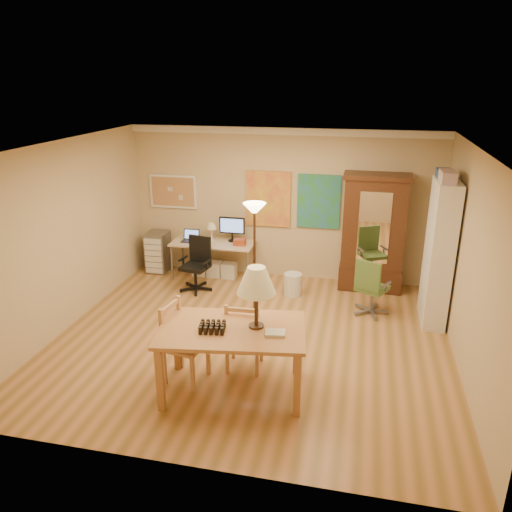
% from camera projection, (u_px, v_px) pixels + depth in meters
% --- Properties ---
extents(floor, '(5.50, 5.50, 0.00)m').
position_uv_depth(floor, '(251.00, 340.00, 7.08)').
color(floor, olive).
rests_on(floor, ground).
extents(crown_molding, '(5.50, 0.08, 0.12)m').
position_uv_depth(crown_molding, '(283.00, 131.00, 8.43)').
color(crown_molding, white).
rests_on(crown_molding, floor).
extents(corkboard, '(0.90, 0.04, 0.62)m').
position_uv_depth(corkboard, '(173.00, 192.00, 9.25)').
color(corkboard, tan).
rests_on(corkboard, floor).
extents(art_panel_left, '(0.80, 0.04, 1.00)m').
position_uv_depth(art_panel_left, '(268.00, 199.00, 8.90)').
color(art_panel_left, yellow).
rests_on(art_panel_left, floor).
extents(art_panel_right, '(0.75, 0.04, 0.95)m').
position_uv_depth(art_panel_right, '(319.00, 202.00, 8.72)').
color(art_panel_right, teal).
rests_on(art_panel_right, floor).
extents(dining_table, '(1.79, 1.23, 1.56)m').
position_uv_depth(dining_table, '(241.00, 315.00, 5.63)').
color(dining_table, '#965331').
rests_on(dining_table, floor).
extents(ladder_chair_back, '(0.46, 0.44, 0.94)m').
position_uv_depth(ladder_chair_back, '(244.00, 337.00, 6.25)').
color(ladder_chair_back, tan).
rests_on(ladder_chair_back, floor).
extents(ladder_chair_left, '(0.52, 0.53, 1.01)m').
position_uv_depth(ladder_chair_left, '(183.00, 345.00, 6.02)').
color(ladder_chair_left, tan).
rests_on(ladder_chair_left, floor).
extents(torchiere_lamp, '(0.33, 0.33, 1.83)m').
position_uv_depth(torchiere_lamp, '(254.00, 228.00, 7.18)').
color(torchiere_lamp, '#3D2718').
rests_on(torchiere_lamp, floor).
extents(computer_desk, '(1.50, 0.65, 1.13)m').
position_uv_depth(computer_desk, '(215.00, 256.00, 9.15)').
color(computer_desk, '#C0A88C').
rests_on(computer_desk, floor).
extents(office_chair_black, '(0.58, 0.58, 0.94)m').
position_uv_depth(office_chair_black, '(196.00, 276.00, 8.65)').
color(office_chair_black, black).
rests_on(office_chair_black, floor).
extents(office_chair_green, '(0.57, 0.57, 0.93)m').
position_uv_depth(office_chair_green, '(370.00, 299.00, 7.77)').
color(office_chair_green, slate).
rests_on(office_chair_green, floor).
extents(drawer_cart, '(0.38, 0.46, 0.76)m').
position_uv_depth(drawer_cart, '(158.00, 252.00, 9.44)').
color(drawer_cart, slate).
rests_on(drawer_cart, floor).
extents(armoire, '(1.10, 0.52, 2.02)m').
position_uv_depth(armoire, '(373.00, 240.00, 8.51)').
color(armoire, '#341B0E').
rests_on(armoire, floor).
extents(bookshelf, '(0.32, 0.86, 2.16)m').
position_uv_depth(bookshelf, '(439.00, 254.00, 7.31)').
color(bookshelf, white).
rests_on(bookshelf, floor).
extents(wastebin, '(0.31, 0.31, 0.38)m').
position_uv_depth(wastebin, '(293.00, 284.00, 8.47)').
color(wastebin, silver).
rests_on(wastebin, floor).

